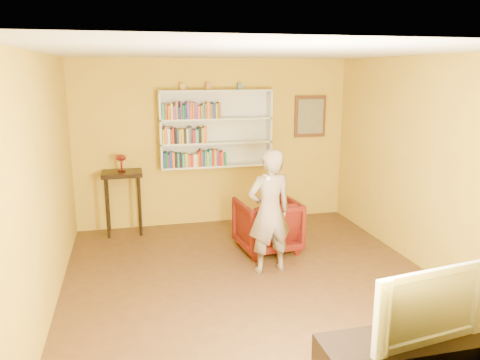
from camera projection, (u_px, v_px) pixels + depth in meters
name	position (u px, v px, depth m)	size (l,w,h in m)	color
room_shell	(255.00, 203.00, 5.40)	(5.30, 5.80, 2.88)	#492E17
bookshelf	(215.00, 129.00, 7.54)	(1.80, 0.29, 1.23)	silver
books_row_lower	(195.00, 159.00, 7.47)	(1.00, 0.19, 0.27)	navy
books_row_middle	(185.00, 135.00, 7.35)	(0.69, 0.19, 0.27)	gold
books_row_upper	(191.00, 111.00, 7.28)	(0.92, 0.19, 0.27)	teal
ornament_left	(182.00, 87.00, 7.21)	(0.07, 0.07, 0.10)	#A6802F
ornament_centre	(208.00, 87.00, 7.31)	(0.07, 0.07, 0.10)	#AA5A38
ornament_right	(240.00, 86.00, 7.42)	(0.07, 0.07, 0.10)	slate
framed_painting	(310.00, 116.00, 7.93)	(0.55, 0.05, 0.70)	#4E2B16
console_table	(122.00, 182.00, 7.22)	(0.61, 0.46, 1.00)	black
ruby_lustre	(121.00, 159.00, 7.14)	(0.17, 0.17, 0.26)	maroon
armchair	(267.00, 225.00, 6.63)	(0.80, 0.82, 0.75)	#470705
person	(269.00, 212.00, 5.83)	(0.58, 0.38, 1.59)	#786758
game_remote	(267.00, 177.00, 5.38)	(0.04, 0.15, 0.04)	white
television	(423.00, 301.00, 3.46)	(1.02, 0.13, 0.59)	black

